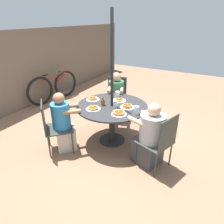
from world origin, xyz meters
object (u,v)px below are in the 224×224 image
at_px(drinking_glass_a, 115,104).
at_px(patio_chair_east, 160,140).
at_px(coffee_cup, 118,94).
at_px(bicycle, 54,87).
at_px(patio_table, 112,111).
at_px(pancake_plate_a, 119,113).
at_px(pancake_plate_e, 93,99).
at_px(drinking_glass_b, 137,110).
at_px(patio_chair_north, 52,125).
at_px(diner_north, 63,124).
at_px(pancake_plate_c, 93,108).
at_px(pancake_plate_b, 119,100).
at_px(diner_south, 116,99).
at_px(patio_chair_south, 117,96).
at_px(diner_east, 150,138).
at_px(syrup_bottle, 103,102).
at_px(pancake_plate_d, 127,106).

bearing_deg(drinking_glass_a, patio_chair_east, -106.08).
bearing_deg(coffee_cup, bicycle, 77.04).
distance_m(patio_table, pancake_plate_a, 0.41).
height_order(pancake_plate_e, bicycle, same).
height_order(drinking_glass_a, bicycle, drinking_glass_a).
bearing_deg(bicycle, patio_chair_east, -101.46).
bearing_deg(drinking_glass_b, patio_chair_north, 118.44).
bearing_deg(drinking_glass_b, diner_north, 115.70).
bearing_deg(patio_table, pancake_plate_c, 146.59).
distance_m(pancake_plate_a, pancake_plate_c, 0.48).
distance_m(patio_chair_east, pancake_plate_c, 1.23).
xyz_separation_m(diner_north, pancake_plate_b, (0.89, -0.60, 0.26)).
xyz_separation_m(pancake_plate_a, drinking_glass_a, (0.20, 0.18, 0.04)).
bearing_deg(pancake_plate_e, diner_south, -7.46).
relative_size(patio_table, patio_chair_north, 1.38).
height_order(patio_chair_south, pancake_plate_e, patio_chair_south).
distance_m(patio_chair_south, pancake_plate_b, 0.88).
distance_m(patio_chair_east, diner_east, 0.19).
xyz_separation_m(patio_chair_east, drinking_glass_a, (0.26, 0.91, 0.28)).
distance_m(patio_chair_east, syrup_bottle, 1.21).
height_order(diner_east, coffee_cup, diner_east).
height_order(patio_chair_south, pancake_plate_c, patio_chair_south).
relative_size(diner_north, diner_south, 0.97).
xyz_separation_m(pancake_plate_d, syrup_bottle, (-0.12, 0.42, 0.03)).
distance_m(diner_north, bicycle, 2.44).
relative_size(pancake_plate_b, drinking_glass_b, 1.80).
height_order(diner_east, pancake_plate_d, diner_east).
bearing_deg(pancake_plate_e, diner_north, 168.32).
bearing_deg(patio_chair_south, patio_table, 90.00).
distance_m(patio_chair_south, coffee_cup, 0.66).
bearing_deg(diner_south, drinking_glass_b, 109.98).
bearing_deg(pancake_plate_e, pancake_plate_c, -144.57).
distance_m(patio_table, patio_chair_south, 1.06).
bearing_deg(drinking_glass_b, diner_south, 43.65).
height_order(diner_north, bicycle, diner_north).
distance_m(diner_south, drinking_glass_b, 1.29).
bearing_deg(diner_south, pancake_plate_b, 99.43).
bearing_deg(syrup_bottle, diner_south, 13.30).
bearing_deg(patio_chair_east, pancake_plate_b, 78.10).
bearing_deg(drinking_glass_a, drinking_glass_b, -96.00).
relative_size(patio_chair_east, pancake_plate_d, 3.68).
bearing_deg(patio_table, bicycle, 68.16).
bearing_deg(pancake_plate_d, pancake_plate_a, 179.94).
height_order(patio_chair_north, pancake_plate_e, patio_chair_north).
bearing_deg(diner_east, patio_chair_north, 126.23).
xyz_separation_m(diner_east, patio_chair_south, (1.24, 1.25, 0.05)).
relative_size(diner_north, patio_chair_east, 1.16).
bearing_deg(patio_table, diner_north, 137.36).
bearing_deg(patio_table, drinking_glass_a, -123.31).
distance_m(diner_north, drinking_glass_b, 1.27).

